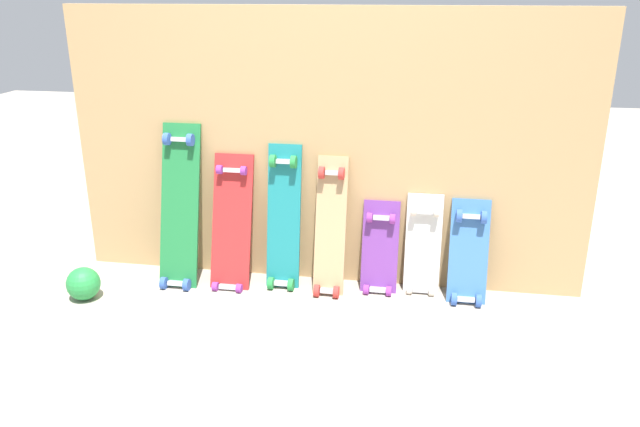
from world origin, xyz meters
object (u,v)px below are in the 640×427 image
Objects in this scene: skateboard_red at (231,229)px; skateboard_purple at (380,253)px; skateboard_blue at (468,258)px; rubber_ball at (83,284)px; skateboard_teal at (283,223)px; skateboard_white at (423,250)px; skateboard_green at (179,212)px; skateboard_natural at (330,232)px.

skateboard_purple is at bearing 3.43° from skateboard_red.
skateboard_purple is 0.95× the size of skateboard_blue.
skateboard_red is at bearing -176.57° from skateboard_purple.
rubber_ball is (-2.00, -0.35, -0.14)m from skateboard_blue.
skateboard_teal is 0.77m from skateboard_white.
skateboard_blue is (1.57, 0.03, -0.17)m from skateboard_green.
skateboard_green reaches higher than skateboard_red.
skateboard_teal reaches higher than rubber_ball.
rubber_ball is at bearing -143.52° from skateboard_green.
skateboard_purple is at bearing -173.62° from skateboard_white.
skateboard_green reaches higher than skateboard_teal.
skateboard_purple is at bearing 176.55° from skateboard_blue.
skateboard_purple is at bearing 3.18° from skateboard_green.
skateboard_natural is at bearing -172.79° from skateboard_white.
skateboard_natural is (0.83, 0.02, -0.07)m from skateboard_green.
skateboard_white is (0.49, 0.06, -0.10)m from skateboard_natural.
skateboard_white is at bearing 6.38° from skateboard_purple.
skateboard_green is 5.32× the size of rubber_ball.
skateboard_purple is 3.18× the size of rubber_ball.
skateboard_green is 1.34m from skateboard_white.
skateboard_natural is 0.51m from skateboard_white.
skateboard_red is at bearing 24.77° from rubber_ball.
skateboard_red is at bearing 2.48° from skateboard_green.
rubber_ball is (-1.76, -0.41, -0.15)m from skateboard_white.
skateboard_red reaches higher than skateboard_white.
skateboard_green reaches higher than skateboard_white.
skateboard_green is at bearing -176.27° from skateboard_white.
rubber_ball is (-0.72, -0.33, -0.23)m from skateboard_red.
rubber_ball is at bearing -166.98° from skateboard_white.
skateboard_purple is 0.23m from skateboard_white.
skateboard_green is at bearing -177.52° from skateboard_red.
skateboard_white is at bearing 3.73° from skateboard_green.
skateboard_white is (0.76, 0.04, -0.12)m from skateboard_teal.
skateboard_green reaches higher than skateboard_blue.
skateboard_blue is (0.24, -0.05, -0.00)m from skateboard_white.
skateboard_blue is (0.99, -0.02, -0.13)m from skateboard_teal.
rubber_ball is at bearing -159.79° from skateboard_teal.
skateboard_white is 0.24m from skateboard_blue.
skateboard_red reaches higher than skateboard_purple.
skateboard_natural is 0.74m from skateboard_blue.
skateboard_teal is 1.00m from skateboard_blue.
skateboard_natural is 1.34m from rubber_ball.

